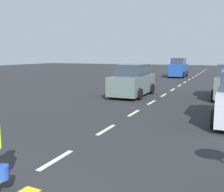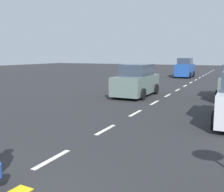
% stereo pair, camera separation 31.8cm
% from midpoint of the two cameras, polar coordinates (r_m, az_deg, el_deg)
% --- Properties ---
extents(ground_plane, '(96.00, 96.00, 0.00)m').
position_cam_midpoint_polar(ground_plane, '(24.09, 13.70, 2.20)').
color(ground_plane, '#28282B').
extents(lane_center_line, '(0.14, 46.40, 0.01)m').
position_cam_midpoint_polar(lane_center_line, '(28.22, 15.15, 3.07)').
color(lane_center_line, silver).
rests_on(lane_center_line, ground).
extents(car_oncoming_third, '(1.88, 3.88, 2.22)m').
position_cam_midpoint_polar(car_oncoming_third, '(32.82, 13.39, 5.67)').
color(car_oncoming_third, '#1E4799').
rests_on(car_oncoming_third, ground).
extents(car_oncoming_lead, '(2.03, 4.35, 2.00)m').
position_cam_midpoint_polar(car_oncoming_lead, '(17.34, 3.80, 3.09)').
color(car_oncoming_lead, slate).
rests_on(car_oncoming_lead, ground).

